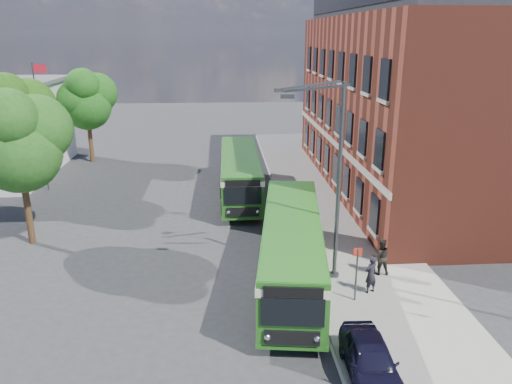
{
  "coord_description": "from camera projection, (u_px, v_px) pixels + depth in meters",
  "views": [
    {
      "loc": [
        0.14,
        -22.53,
        10.9
      ],
      "look_at": [
        2.04,
        4.61,
        2.2
      ],
      "focal_mm": 35.0,
      "sensor_mm": 36.0,
      "label": 1
    }
  ],
  "objects": [
    {
      "name": "tree_mid",
      "position": [
        14.0,
        113.0,
        33.32
      ],
      "size": [
        5.04,
        4.8,
        8.52
      ],
      "color": "#3B2715",
      "rests_on": "ground"
    },
    {
      "name": "ground",
      "position": [
        222.0,
        263.0,
        24.71
      ],
      "size": [
        120.0,
        120.0,
        0.0
      ],
      "primitive_type": "plane",
      "color": "#2B2C2E",
      "rests_on": "ground"
    },
    {
      "name": "pedestrian_b",
      "position": [
        381.0,
        257.0,
        23.07
      ],
      "size": [
        0.88,
        0.7,
        1.76
      ],
      "primitive_type": "imported",
      "rotation": [
        0.0,
        0.0,
        3.1
      ],
      "color": "black",
      "rests_on": "pavement"
    },
    {
      "name": "kerb_line",
      "position": [
        282.0,
        208.0,
        32.58
      ],
      "size": [
        0.12,
        48.0,
        0.01
      ],
      "primitive_type": "cube",
      "color": "beige",
      "rests_on": "ground"
    },
    {
      "name": "pavement",
      "position": [
        328.0,
        206.0,
        32.76
      ],
      "size": [
        6.0,
        48.0,
        0.15
      ],
      "primitive_type": "cube",
      "color": "gray",
      "rests_on": "ground"
    },
    {
      "name": "tree_left",
      "position": [
        18.0,
        140.0,
        25.36
      ],
      "size": [
        4.98,
        4.74,
        8.41
      ],
      "color": "#3B2715",
      "rests_on": "ground"
    },
    {
      "name": "flagpole",
      "position": [
        40.0,
        123.0,
        34.73
      ],
      "size": [
        0.95,
        0.1,
        9.0
      ],
      "color": "#393B3E",
      "rests_on": "ground"
    },
    {
      "name": "pedestrian_a",
      "position": [
        371.0,
        274.0,
        21.42
      ],
      "size": [
        0.73,
        0.64,
        1.69
      ],
      "primitive_type": "imported",
      "rotation": [
        0.0,
        0.0,
        3.6
      ],
      "color": "black",
      "rests_on": "pavement"
    },
    {
      "name": "tree_right",
      "position": [
        87.0,
        99.0,
        42.62
      ],
      "size": [
        4.82,
        4.59,
        8.14
      ],
      "color": "#3B2715",
      "rests_on": "ground"
    },
    {
      "name": "parked_car",
      "position": [
        371.0,
        360.0,
        16.12
      ],
      "size": [
        1.66,
        3.91,
        1.32
      ],
      "primitive_type": "imported",
      "rotation": [
        0.0,
        0.0,
        -0.03
      ],
      "color": "black",
      "rests_on": "pavement"
    },
    {
      "name": "bus_front",
      "position": [
        292.0,
        243.0,
        22.51
      ],
      "size": [
        4.13,
        12.37,
        3.02
      ],
      "color": "#25661C",
      "rests_on": "ground"
    },
    {
      "name": "street_lamp",
      "position": [
        331.0,
        180.0,
        21.68
      ],
      "size": [
        2.96,
        2.38,
        9.0
      ],
      "color": "#393B3E",
      "rests_on": "ground"
    },
    {
      "name": "bus_rear",
      "position": [
        240.0,
        170.0,
        34.43
      ],
      "size": [
        2.76,
        12.15,
        3.02
      ],
      "color": "#28611E",
      "rests_on": "ground"
    },
    {
      "name": "bus_stop_sign",
      "position": [
        357.0,
        271.0,
        20.64
      ],
      "size": [
        0.35,
        0.08,
        2.52
      ],
      "color": "#393B3E",
      "rests_on": "ground"
    },
    {
      "name": "brick_office",
      "position": [
        419.0,
        92.0,
        34.92
      ],
      "size": [
        12.1,
        26.0,
        14.2
      ],
      "color": "maroon",
      "rests_on": "ground"
    }
  ]
}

